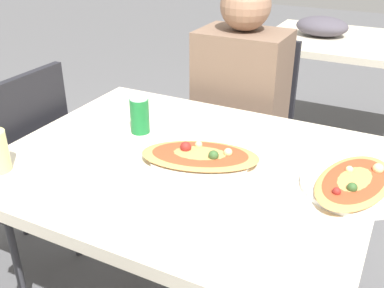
{
  "coord_description": "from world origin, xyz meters",
  "views": [
    {
      "loc": [
        0.58,
        -1.08,
        1.44
      ],
      "look_at": [
        0.02,
        0.0,
        0.82
      ],
      "focal_mm": 42.0,
      "sensor_mm": 36.0,
      "label": 1
    }
  ],
  "objects": [
    {
      "name": "person_seated",
      "position": [
        -0.08,
        0.67,
        0.72
      ],
      "size": [
        0.38,
        0.29,
        1.22
      ],
      "rotation": [
        0.0,
        0.0,
        3.14
      ],
      "color": "#2D2D38",
      "rests_on": "ground_plane"
    },
    {
      "name": "dining_table",
      "position": [
        0.0,
        0.0,
        0.68
      ],
      "size": [
        1.14,
        0.91,
        0.76
      ],
      "color": "beige",
      "rests_on": "ground_plane"
    },
    {
      "name": "chair_side_left",
      "position": [
        -0.75,
        -0.01,
        0.52
      ],
      "size": [
        0.4,
        0.4,
        0.94
      ],
      "rotation": [
        0.0,
        0.0,
        1.57
      ],
      "color": "black",
      "rests_on": "ground_plane"
    },
    {
      "name": "soda_can",
      "position": [
        -0.23,
        0.11,
        0.82
      ],
      "size": [
        0.07,
        0.07,
        0.12
      ],
      "color": "#197233",
      "rests_on": "dining_table"
    },
    {
      "name": "pizza_main",
      "position": [
        0.05,
        0.01,
        0.78
      ],
      "size": [
        0.4,
        0.31,
        0.06
      ],
      "color": "white",
      "rests_on": "dining_table"
    },
    {
      "name": "background_table",
      "position": [
        0.2,
        1.8,
        0.7
      ],
      "size": [
        1.1,
        0.8,
        0.88
      ],
      "color": "beige",
      "rests_on": "ground_plane"
    },
    {
      "name": "pizza_second",
      "position": [
        0.5,
        0.07,
        0.78
      ],
      "size": [
        0.29,
        0.37,
        0.05
      ],
      "color": "white",
      "rests_on": "dining_table"
    },
    {
      "name": "chair_far_seated",
      "position": [
        -0.08,
        0.79,
        0.52
      ],
      "size": [
        0.4,
        0.4,
        0.94
      ],
      "rotation": [
        0.0,
        0.0,
        3.14
      ],
      "color": "black",
      "rests_on": "ground_plane"
    }
  ]
}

